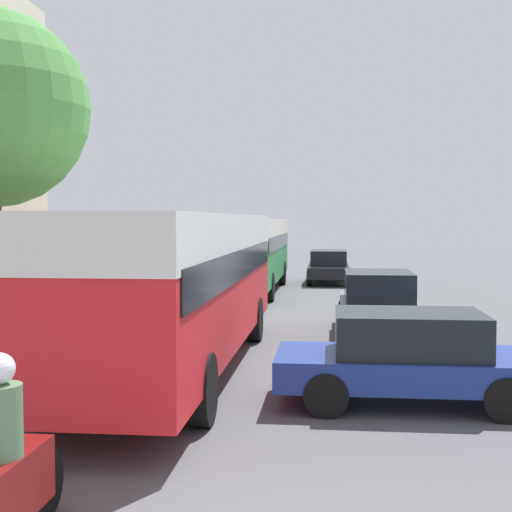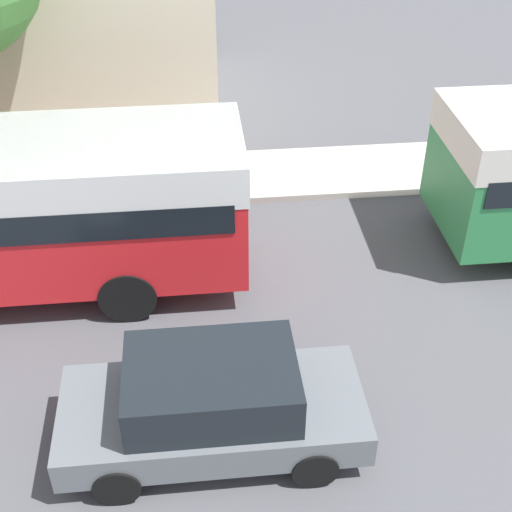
{
  "view_description": "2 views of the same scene",
  "coord_description": "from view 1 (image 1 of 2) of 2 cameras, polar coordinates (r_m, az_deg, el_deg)",
  "views": [
    {
      "loc": [
        1.22,
        -3.81,
        2.8
      ],
      "look_at": [
        -0.88,
        16.26,
        1.76
      ],
      "focal_mm": 50.0,
      "sensor_mm": 36.0,
      "label": 1
    },
    {
      "loc": [
        9.15,
        13.58,
        8.23
      ],
      "look_at": [
        -0.52,
        14.58,
        1.14
      ],
      "focal_mm": 50.0,
      "sensor_mm": 36.0,
      "label": 2
    }
  ],
  "objects": [
    {
      "name": "bus_lead",
      "position": [
        13.13,
        -6.56,
        -1.04
      ],
      "size": [
        2.55,
        11.0,
        2.89
      ],
      "color": "red",
      "rests_on": "ground_plane"
    },
    {
      "name": "bus_following",
      "position": [
        27.39,
        -0.78,
        0.96
      ],
      "size": [
        2.63,
        10.15,
        2.82
      ],
      "color": "#2D8447",
      "rests_on": "ground_plane"
    },
    {
      "name": "motorcycle_behind_lead",
      "position": [
        6.46,
        -19.47,
        -16.36
      ],
      "size": [
        0.38,
        2.24,
        1.73
      ],
      "color": "maroon",
      "rests_on": "ground_plane"
    },
    {
      "name": "car_crossing",
      "position": [
        17.64,
        9.74,
        -3.64
      ],
      "size": [
        1.88,
        4.23,
        1.53
      ],
      "rotation": [
        0.0,
        0.0,
        3.14
      ],
      "color": "slate",
      "rests_on": "ground_plane"
    },
    {
      "name": "car_far_curb",
      "position": [
        11.1,
        12.12,
        -7.82
      ],
      "size": [
        3.99,
        1.92,
        1.41
      ],
      "rotation": [
        0.0,
        0.0,
        -1.57
      ],
      "color": "navy",
      "rests_on": "ground_plane"
    },
    {
      "name": "car_distant",
      "position": [
        31.43,
        5.83,
        -0.8
      ],
      "size": [
        1.83,
        4.47,
        1.45
      ],
      "color": "black",
      "rests_on": "ground_plane"
    },
    {
      "name": "pedestrian_near_curb",
      "position": [
        32.42,
        -5.1,
        -0.1
      ],
      "size": [
        0.4,
        0.4,
        1.83
      ],
      "color": "#232838",
      "rests_on": "sidewalk"
    }
  ]
}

